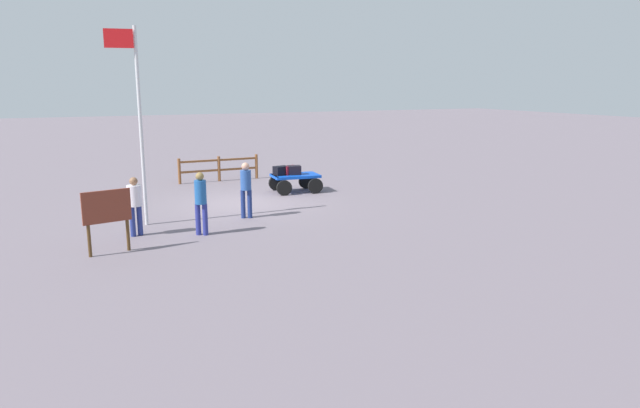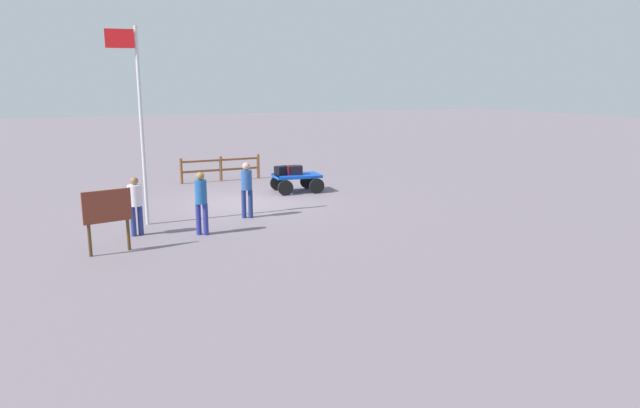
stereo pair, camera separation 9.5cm
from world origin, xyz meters
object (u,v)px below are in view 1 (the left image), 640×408
(luggage_cart, at_px, (295,180))
(signboard, at_px, (107,211))
(suitcase_tan, at_px, (294,170))
(worker_lead, at_px, (201,199))
(worker_trailing, at_px, (246,186))
(suitcase_olive, at_px, (290,170))
(worker_supervisor, at_px, (135,201))
(flagpole, at_px, (137,114))
(suitcase_grey, at_px, (281,171))

(luggage_cart, relative_size, signboard, 1.21)
(suitcase_tan, height_order, worker_lead, worker_lead)
(suitcase_tan, relative_size, worker_trailing, 0.33)
(luggage_cart, distance_m, suitcase_olive, 0.41)
(suitcase_tan, xyz_separation_m, worker_supervisor, (6.25, 4.15, 0.11))
(worker_lead, distance_m, worker_supervisor, 1.74)
(flagpole, xyz_separation_m, signboard, (1.15, 2.62, -2.15))
(suitcase_grey, distance_m, worker_lead, 6.41)
(worker_lead, height_order, worker_supervisor, worker_lead)
(worker_supervisor, bearing_deg, signboard, 60.96)
(suitcase_grey, distance_m, signboard, 8.69)
(suitcase_tan, height_order, suitcase_olive, suitcase_tan)
(suitcase_olive, bearing_deg, worker_trailing, 50.93)
(worker_trailing, distance_m, worker_supervisor, 3.41)
(suitcase_grey, xyz_separation_m, signboard, (6.56, 5.69, 0.20))
(luggage_cart, distance_m, suitcase_grey, 0.64)
(worker_lead, bearing_deg, suitcase_tan, -134.03)
(suitcase_olive, relative_size, signboard, 0.39)
(suitcase_grey, xyz_separation_m, worker_lead, (4.14, 4.89, 0.15))
(luggage_cart, relative_size, suitcase_tan, 3.38)
(flagpole, height_order, signboard, flagpole)
(luggage_cart, xyz_separation_m, signboard, (7.08, 5.61, 0.57))
(luggage_cart, xyz_separation_m, suitcase_olive, (0.16, -0.08, 0.36))
(suitcase_tan, distance_m, suitcase_olive, 0.16)
(luggage_cart, height_order, worker_supervisor, worker_supervisor)
(luggage_cart, xyz_separation_m, worker_lead, (4.66, 4.80, 0.51))
(worker_trailing, relative_size, worker_supervisor, 1.07)
(suitcase_olive, height_order, signboard, signboard)
(luggage_cart, height_order, suitcase_olive, suitcase_olive)
(worker_lead, xyz_separation_m, flagpole, (1.27, -1.81, 2.21))
(worker_lead, distance_m, signboard, 2.55)
(worker_trailing, distance_m, flagpole, 3.72)
(suitcase_grey, xyz_separation_m, flagpole, (5.41, 3.07, 2.35))
(worker_trailing, bearing_deg, worker_lead, 40.10)
(suitcase_grey, relative_size, worker_trailing, 0.34)
(signboard, bearing_deg, suitcase_olive, -140.60)
(flagpole, bearing_deg, luggage_cart, -153.24)
(suitcase_grey, height_order, worker_supervisor, worker_supervisor)
(flagpole, bearing_deg, worker_supervisor, 73.42)
(worker_trailing, bearing_deg, luggage_cart, -131.30)
(suitcase_olive, xyz_separation_m, worker_lead, (4.50, 4.88, 0.15))
(luggage_cart, bearing_deg, suitcase_tan, 10.56)
(worker_supervisor, relative_size, signboard, 1.03)
(suitcase_olive, xyz_separation_m, signboard, (6.92, 5.68, 0.20))
(suitcase_grey, bearing_deg, suitcase_olive, 178.53)
(signboard, bearing_deg, worker_supervisor, -119.04)
(suitcase_olive, bearing_deg, signboard, 39.40)
(suitcase_tan, distance_m, worker_lead, 6.67)
(worker_trailing, distance_m, signboard, 4.69)
(luggage_cart, height_order, worker_trailing, worker_trailing)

